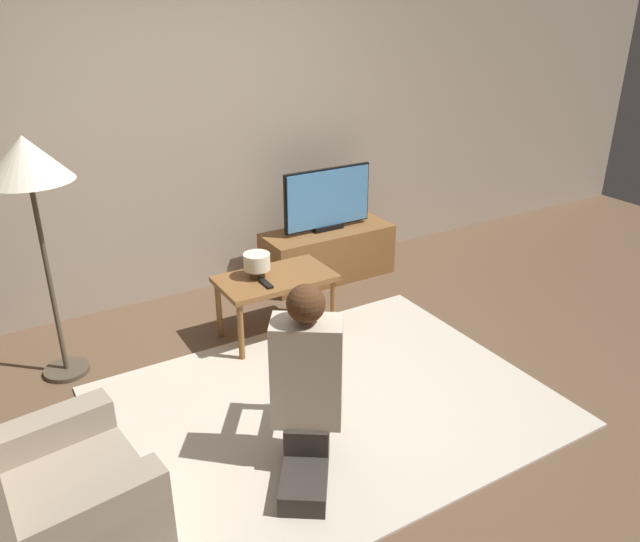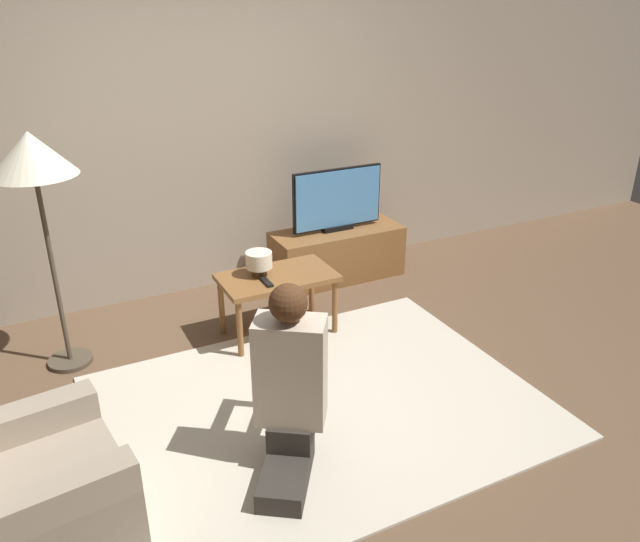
# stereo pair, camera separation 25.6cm
# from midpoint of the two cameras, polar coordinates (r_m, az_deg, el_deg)

# --- Properties ---
(ground_plane) EXTENTS (10.00, 10.00, 0.00)m
(ground_plane) POSITION_cam_midpoint_polar(r_m,az_deg,el_deg) (3.72, -1.27, -12.39)
(ground_plane) COLOR brown
(wall_back) EXTENTS (10.00, 0.06, 2.60)m
(wall_back) POSITION_cam_midpoint_polar(r_m,az_deg,el_deg) (4.86, -13.01, 12.69)
(wall_back) COLOR tan
(wall_back) RESTS_ON ground_plane
(rug) EXTENTS (2.49, 1.89, 0.02)m
(rug) POSITION_cam_midpoint_polar(r_m,az_deg,el_deg) (3.72, -1.27, -12.29)
(rug) COLOR beige
(rug) RESTS_ON ground_plane
(tv_stand) EXTENTS (1.09, 0.43, 0.43)m
(tv_stand) POSITION_cam_midpoint_polar(r_m,az_deg,el_deg) (5.22, -0.71, 1.60)
(tv_stand) COLOR brown
(tv_stand) RESTS_ON ground_plane
(tv) EXTENTS (0.78, 0.08, 0.52)m
(tv) POSITION_cam_midpoint_polar(r_m,az_deg,el_deg) (5.06, -0.76, 6.58)
(tv) COLOR black
(tv) RESTS_ON tv_stand
(coffee_table) EXTENTS (0.78, 0.45, 0.45)m
(coffee_table) POSITION_cam_midpoint_polar(r_m,az_deg,el_deg) (4.27, -5.81, -1.21)
(coffee_table) COLOR brown
(coffee_table) RESTS_ON ground_plane
(floor_lamp) EXTENTS (0.49, 0.49, 1.51)m
(floor_lamp) POSITION_cam_midpoint_polar(r_m,az_deg,el_deg) (3.89, -26.91, 8.26)
(floor_lamp) COLOR #4C4233
(floor_lamp) RESTS_ON ground_plane
(armchair) EXTENTS (0.79, 0.79, 0.94)m
(armchair) POSITION_cam_midpoint_polar(r_m,az_deg,el_deg) (2.96, -26.24, -19.30)
(armchair) COLOR gray
(armchair) RESTS_ON ground_plane
(person_kneeling) EXTENTS (0.66, 0.81, 1.00)m
(person_kneeling) POSITION_cam_midpoint_polar(r_m,az_deg,el_deg) (3.05, -3.67, -10.15)
(person_kneeling) COLOR #332D28
(person_kneeling) RESTS_ON rug
(table_lamp) EXTENTS (0.18, 0.18, 0.17)m
(table_lamp) POSITION_cam_midpoint_polar(r_m,az_deg,el_deg) (4.20, -7.53, 0.70)
(table_lamp) COLOR #4C3823
(table_lamp) RESTS_ON coffee_table
(remote) EXTENTS (0.04, 0.15, 0.02)m
(remote) POSITION_cam_midpoint_polar(r_m,az_deg,el_deg) (4.12, -6.74, -1.17)
(remote) COLOR black
(remote) RESTS_ON coffee_table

